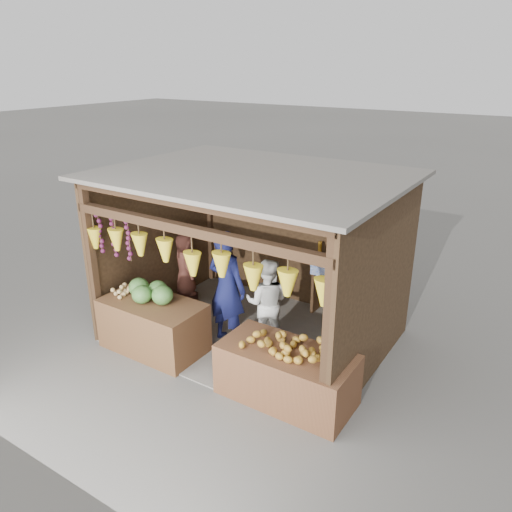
{
  "coord_description": "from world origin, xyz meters",
  "views": [
    {
      "loc": [
        3.88,
        -5.91,
        4.15
      ],
      "look_at": [
        0.12,
        -0.1,
        1.44
      ],
      "focal_mm": 35.0,
      "sensor_mm": 36.0,
      "label": 1
    }
  ],
  "objects_px": {
    "counter_left": "(154,326)",
    "man_standing": "(227,288)",
    "woman_standing": "(267,302)",
    "vendor_seated": "(185,264)",
    "counter_right": "(286,375)"
  },
  "relations": [
    {
      "from": "counter_right",
      "to": "woman_standing",
      "type": "relative_size",
      "value": 1.24
    },
    {
      "from": "counter_left",
      "to": "woman_standing",
      "type": "xyz_separation_m",
      "value": [
        1.36,
        1.07,
        0.31
      ]
    },
    {
      "from": "vendor_seated",
      "to": "woman_standing",
      "type": "bearing_deg",
      "value": -150.23
    },
    {
      "from": "woman_standing",
      "to": "vendor_seated",
      "type": "relative_size",
      "value": 1.26
    },
    {
      "from": "counter_left",
      "to": "woman_standing",
      "type": "height_order",
      "value": "woman_standing"
    },
    {
      "from": "counter_right",
      "to": "vendor_seated",
      "type": "relative_size",
      "value": 1.57
    },
    {
      "from": "man_standing",
      "to": "counter_right",
      "type": "bearing_deg",
      "value": 156.74
    },
    {
      "from": "counter_left",
      "to": "man_standing",
      "type": "height_order",
      "value": "man_standing"
    },
    {
      "from": "counter_right",
      "to": "man_standing",
      "type": "bearing_deg",
      "value": 152.73
    },
    {
      "from": "counter_left",
      "to": "counter_right",
      "type": "xyz_separation_m",
      "value": [
        2.31,
        0.03,
        -0.03
      ]
    },
    {
      "from": "counter_right",
      "to": "vendor_seated",
      "type": "bearing_deg",
      "value": 154.71
    },
    {
      "from": "counter_right",
      "to": "man_standing",
      "type": "distance_m",
      "value": 1.78
    },
    {
      "from": "woman_standing",
      "to": "vendor_seated",
      "type": "bearing_deg",
      "value": -31.38
    },
    {
      "from": "vendor_seated",
      "to": "counter_left",
      "type": "bearing_deg",
      "value": 148.86
    },
    {
      "from": "counter_left",
      "to": "woman_standing",
      "type": "relative_size",
      "value": 1.11
    }
  ]
}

